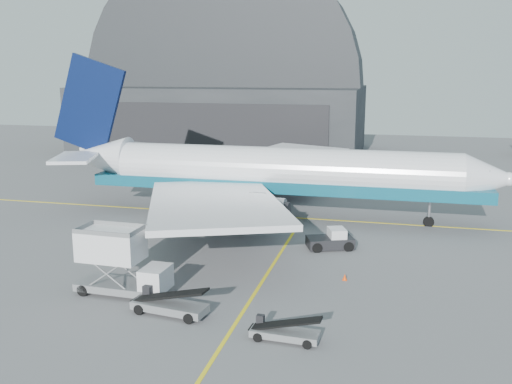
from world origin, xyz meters
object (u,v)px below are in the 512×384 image
(belt_loader_b, at_px, (284,332))
(airliner, at_px, (266,172))
(pushback_tug, at_px, (331,241))
(belt_loader_a, at_px, (169,305))
(catering_truck, at_px, (119,262))

(belt_loader_b, bearing_deg, airliner, 108.25)
(pushback_tug, bearing_deg, belt_loader_a, -138.63)
(airliner, bearing_deg, belt_loader_a, -91.21)
(airliner, distance_m, belt_loader_a, 25.65)
(catering_truck, distance_m, belt_loader_b, 13.08)
(belt_loader_b, bearing_deg, belt_loader_a, 170.41)
(belt_loader_a, height_order, belt_loader_b, belt_loader_a)
(catering_truck, relative_size, belt_loader_b, 1.55)
(pushback_tug, bearing_deg, catering_truck, -154.26)
(airliner, height_order, catering_truck, airliner)
(airliner, height_order, belt_loader_b, airliner)
(airliner, relative_size, catering_truck, 7.35)
(pushback_tug, bearing_deg, airliner, 109.80)
(pushback_tug, height_order, belt_loader_a, belt_loader_a)
(airliner, bearing_deg, belt_loader_b, -75.04)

